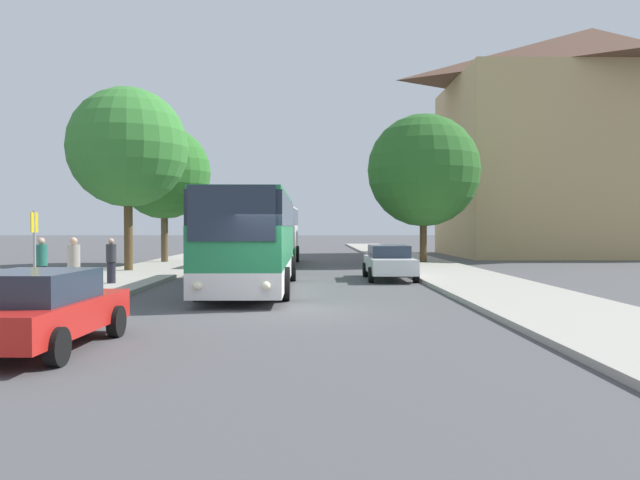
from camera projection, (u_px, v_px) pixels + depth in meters
name	position (u px, v px, depth m)	size (l,w,h in m)	color
ground_plane	(283.00, 314.00, 15.61)	(300.00, 300.00, 0.00)	#4C4C4F
sidewalk_left	(2.00, 311.00, 15.49)	(4.00, 120.00, 0.15)	#A39E93
sidewalk_right	(560.00, 310.00, 15.73)	(4.00, 120.00, 0.15)	#A39E93
building_right_background	(591.00, 142.00, 47.01)	(20.98, 13.26, 17.15)	tan
bus_front	(252.00, 239.00, 21.57)	(2.85, 11.34, 3.27)	silver
bus_middle	(273.00, 234.00, 35.57)	(2.91, 10.22, 3.36)	#238942
parked_car_left_curb	(37.00, 309.00, 10.93)	(2.17, 4.28, 1.40)	red
parked_car_right_near	(389.00, 261.00, 25.73)	(1.98, 4.67, 1.41)	silver
bus_stop_sign	(34.00, 243.00, 18.41)	(0.08, 0.45, 2.51)	gray
pedestrian_waiting_near	(74.00, 266.00, 18.24)	(0.36, 0.36, 1.72)	#23232D
pedestrian_waiting_far	(111.00, 261.00, 22.39)	(0.36, 0.36, 1.61)	#23232D
pedestrian_walking_back	(41.00, 264.00, 19.54)	(0.36, 0.36, 1.69)	#23232D
tree_left_near	(128.00, 148.00, 29.07)	(5.57, 5.57, 8.53)	#513D23
tree_left_far	(164.00, 173.00, 36.24)	(5.38, 5.38, 7.88)	brown
tree_right_near	(424.00, 171.00, 35.77)	(6.44, 6.44, 8.49)	#47331E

